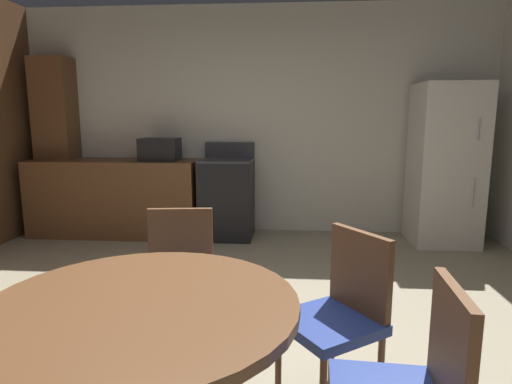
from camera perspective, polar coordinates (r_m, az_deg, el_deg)
The scene contains 10 objects.
ground_plane at distance 2.66m, azimuth -5.52°, elevation -21.93°, with size 14.00×14.00×0.00m, color gray.
wall_back at distance 5.32m, azimuth 0.03°, elevation 9.37°, with size 5.89×0.12×2.70m, color beige.
kitchen_counter at distance 5.41m, azimuth -18.07°, elevation -0.70°, with size 1.98×0.60×0.90m, color brown.
pantry_column at distance 5.83m, azimuth -24.76°, elevation 5.57°, with size 0.44×0.36×2.10m, color brown.
oven_range at distance 5.05m, azimuth -3.85°, elevation -0.76°, with size 0.60×0.60×1.10m.
refrigerator at distance 5.17m, azimuth 23.78°, elevation 3.30°, with size 0.68×0.68×1.76m.
microwave at distance 5.14m, azimuth -12.62°, elevation 5.55°, with size 0.44×0.32×0.26m, color black.
dining_table at distance 1.69m, azimuth -14.62°, elevation -18.88°, with size 1.12×1.12×0.76m.
chair_north at distance 2.57m, azimuth -10.15°, elevation -10.78°, with size 0.45×0.45×0.87m.
chair_northeast at distance 2.14m, azimuth 11.14°, elevation -15.11°, with size 0.56×0.56×0.87m.
Camera 1 is at (0.41, -2.22, 1.40)m, focal length 30.17 mm.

